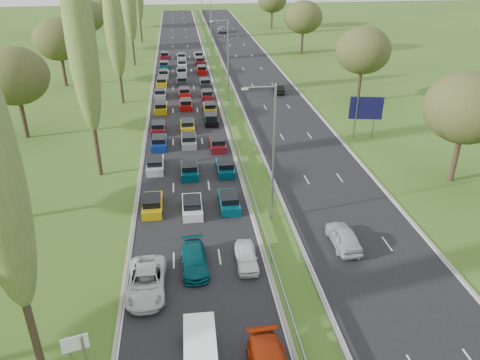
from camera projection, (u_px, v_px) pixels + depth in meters
ground at (227, 97)px, 73.69m from camera, size 260.00×260.00×0.00m
near_carriageway at (184, 94)px, 75.13m from camera, size 10.50×215.00×0.04m
far_carriageway at (267, 91)px, 76.68m from camera, size 10.50×215.00×0.04m
central_reservation at (226, 89)px, 75.65m from camera, size 2.36×215.00×0.32m
lamp_columns at (228, 61)px, 69.21m from camera, size 0.18×140.18×12.00m
poplar_row at (103, 30)px, 55.80m from camera, size 2.80×127.80×22.44m
woodland_left at (5, 84)px, 51.80m from camera, size 8.00×166.00×11.10m
woodland_right at (386, 63)px, 60.66m from camera, size 8.00×153.00×11.10m
traffic_queue_fill at (185, 101)px, 70.38m from camera, size 9.13×68.29×0.80m
near_car_2 at (147, 282)px, 32.06m from camera, size 2.63×5.59×1.55m
near_car_7 at (194, 260)px, 34.42m from camera, size 2.06×4.79×1.38m
near_car_12 at (247, 257)px, 34.80m from camera, size 1.70×3.98×1.34m
far_car_0 at (344, 237)px, 36.95m from camera, size 1.90×4.70×1.60m
far_car_1 at (279, 89)px, 75.30m from camera, size 1.64×4.16×1.35m
far_car_2 at (222, 29)px, 127.73m from camera, size 3.06×5.94×1.60m
white_van_rear at (200, 351)px, 26.42m from camera, size 1.81×4.62×1.86m
info_sign at (75, 346)px, 26.15m from camera, size 1.48×0.47×2.10m
direction_sign at (366, 110)px, 56.56m from camera, size 3.94×0.89×5.20m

